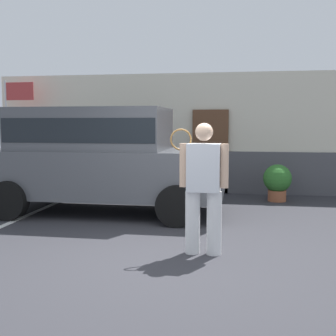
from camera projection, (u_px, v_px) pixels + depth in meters
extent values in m
plane|color=#2D2D33|center=(160.00, 256.00, 5.67)|extent=(40.00, 40.00, 0.00)
cube|color=silver|center=(12.00, 222.00, 7.62)|extent=(0.12, 4.40, 0.01)
cube|color=beige|center=(199.00, 133.00, 10.93)|extent=(10.72, 0.30, 3.02)
cube|color=#4C4C51|center=(198.00, 172.00, 10.84)|extent=(9.00, 0.10, 1.06)
cube|color=brown|center=(210.00, 152.00, 10.72)|extent=(0.90, 0.06, 2.10)
cube|color=#4C4F54|center=(106.00, 172.00, 8.38)|extent=(4.61, 1.91, 0.90)
cube|color=#4C4F54|center=(93.00, 129.00, 8.34)|extent=(2.91, 1.77, 0.80)
cube|color=black|center=(93.00, 130.00, 8.34)|extent=(2.85, 1.79, 0.44)
cylinder|color=black|center=(189.00, 189.00, 9.11)|extent=(0.72, 0.26, 0.72)
cylinder|color=black|center=(177.00, 206.00, 7.25)|extent=(0.72, 0.26, 0.72)
cylinder|color=black|center=(53.00, 186.00, 9.61)|extent=(0.72, 0.26, 0.72)
cylinder|color=black|center=(8.00, 200.00, 7.75)|extent=(0.72, 0.26, 0.72)
cylinder|color=white|center=(214.00, 223.00, 5.69)|extent=(0.20, 0.20, 0.85)
cylinder|color=white|center=(193.00, 222.00, 5.75)|extent=(0.20, 0.20, 0.85)
cube|color=silver|center=(204.00, 168.00, 5.64)|extent=(0.45, 0.29, 0.64)
sphere|color=beige|center=(204.00, 132.00, 5.60)|extent=(0.24, 0.24, 0.24)
cylinder|color=beige|center=(224.00, 166.00, 5.59)|extent=(0.11, 0.11, 0.58)
cylinder|color=beige|center=(184.00, 165.00, 5.70)|extent=(0.11, 0.11, 0.58)
torus|color=olive|center=(181.00, 140.00, 5.72)|extent=(0.29, 0.10, 0.29)
cylinder|color=olive|center=(181.00, 157.00, 5.74)|extent=(0.03, 0.03, 0.20)
cylinder|color=#9E5638|center=(277.00, 196.00, 9.66)|extent=(0.41, 0.41, 0.25)
sphere|color=#2D6B28|center=(277.00, 178.00, 9.62)|extent=(0.63, 0.63, 0.63)
cylinder|color=silver|center=(7.00, 136.00, 11.09)|extent=(0.05, 0.05, 2.85)
cube|color=#B23838|center=(20.00, 91.00, 10.90)|extent=(0.75, 0.03, 0.45)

